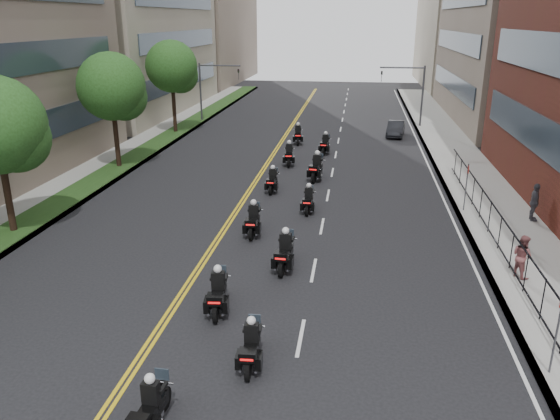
% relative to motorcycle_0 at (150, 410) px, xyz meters
% --- Properties ---
extents(sidewalk_right, '(4.00, 90.00, 0.15)m').
position_rel_motorcycle_0_xyz_m(sidewalk_right, '(12.00, 24.67, -0.55)').
color(sidewalk_right, gray).
rests_on(sidewalk_right, ground).
extents(sidewalk_left, '(4.00, 90.00, 0.15)m').
position_rel_motorcycle_0_xyz_m(sidewalk_left, '(-12.00, 24.67, -0.55)').
color(sidewalk_left, gray).
rests_on(sidewalk_left, ground).
extents(grass_strip, '(2.00, 90.00, 0.04)m').
position_rel_motorcycle_0_xyz_m(grass_strip, '(-11.20, 24.67, -0.45)').
color(grass_strip, '#1D3C15').
rests_on(grass_strip, sidewalk_left).
extents(iron_fence, '(0.05, 28.00, 1.50)m').
position_rel_motorcycle_0_xyz_m(iron_fence, '(11.00, 11.67, 0.28)').
color(iron_fence, black).
rests_on(iron_fence, sidewalk_right).
extents(street_trees, '(4.40, 38.40, 7.98)m').
position_rel_motorcycle_0_xyz_m(street_trees, '(-11.04, 18.27, 4.51)').
color(street_trees, '#321C16').
rests_on(street_trees, ground).
extents(traffic_signal_right, '(4.09, 0.20, 5.60)m').
position_rel_motorcycle_0_xyz_m(traffic_signal_right, '(9.54, 41.67, 3.07)').
color(traffic_signal_right, '#3F3F44').
rests_on(traffic_signal_right, ground).
extents(traffic_signal_left, '(4.09, 0.20, 5.60)m').
position_rel_motorcycle_0_xyz_m(traffic_signal_left, '(-9.53, 41.67, 3.07)').
color(traffic_signal_left, '#3F3F44').
rests_on(traffic_signal_left, ground).
extents(motorcycle_0, '(0.53, 2.14, 1.58)m').
position_rel_motorcycle_0_xyz_m(motorcycle_0, '(0.00, 0.00, 0.00)').
color(motorcycle_0, black).
rests_on(motorcycle_0, ground).
extents(motorcycle_1, '(0.51, 2.11, 1.56)m').
position_rel_motorcycle_0_xyz_m(motorcycle_1, '(1.93, 3.01, -0.01)').
color(motorcycle_1, black).
rests_on(motorcycle_1, ground).
extents(motorcycle_2, '(0.67, 2.31, 1.71)m').
position_rel_motorcycle_0_xyz_m(motorcycle_2, '(0.20, 5.93, 0.05)').
color(motorcycle_2, black).
rests_on(motorcycle_2, ground).
extents(motorcycle_3, '(0.58, 2.39, 1.76)m').
position_rel_motorcycle_0_xyz_m(motorcycle_3, '(2.03, 9.63, 0.07)').
color(motorcycle_3, black).
rests_on(motorcycle_3, ground).
extents(motorcycle_4, '(0.54, 2.31, 1.70)m').
position_rel_motorcycle_0_xyz_m(motorcycle_4, '(0.08, 13.11, 0.05)').
color(motorcycle_4, black).
rests_on(motorcycle_4, ground).
extents(motorcycle_5, '(0.48, 2.09, 1.55)m').
position_rel_motorcycle_0_xyz_m(motorcycle_5, '(2.34, 16.67, -0.01)').
color(motorcycle_5, black).
rests_on(motorcycle_5, ground).
extents(motorcycle_6, '(0.49, 2.14, 1.58)m').
position_rel_motorcycle_0_xyz_m(motorcycle_6, '(-0.07, 19.92, 0.00)').
color(motorcycle_6, black).
rests_on(motorcycle_6, ground).
extents(motorcycle_7, '(0.77, 2.52, 1.87)m').
position_rel_motorcycle_0_xyz_m(motorcycle_7, '(2.29, 22.76, 0.11)').
color(motorcycle_7, black).
rests_on(motorcycle_7, ground).
extents(motorcycle_8, '(0.63, 2.36, 1.74)m').
position_rel_motorcycle_0_xyz_m(motorcycle_8, '(0.12, 26.15, 0.06)').
color(motorcycle_8, black).
rests_on(motorcycle_8, ground).
extents(motorcycle_9, '(0.62, 2.27, 1.68)m').
position_rel_motorcycle_0_xyz_m(motorcycle_9, '(2.38, 29.91, 0.04)').
color(motorcycle_9, black).
rests_on(motorcycle_9, ground).
extents(motorcycle_10, '(0.66, 2.36, 1.74)m').
position_rel_motorcycle_0_xyz_m(motorcycle_10, '(-0.01, 32.99, 0.06)').
color(motorcycle_10, black).
rests_on(motorcycle_10, ground).
extents(parked_sedan, '(1.85, 4.03, 1.28)m').
position_rel_motorcycle_0_xyz_m(parked_sedan, '(8.00, 37.25, 0.02)').
color(parked_sedan, black).
rests_on(parked_sedan, ground).
extents(pedestrian_b, '(0.98, 1.04, 1.71)m').
position_rel_motorcycle_0_xyz_m(pedestrian_b, '(11.20, 9.95, 0.38)').
color(pedestrian_b, brown).
rests_on(pedestrian_b, sidewalk_right).
extents(pedestrian_c, '(0.55, 1.14, 1.89)m').
position_rel_motorcycle_0_xyz_m(pedestrian_c, '(13.50, 16.56, 0.47)').
color(pedestrian_c, '#46454D').
rests_on(pedestrian_c, sidewalk_right).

